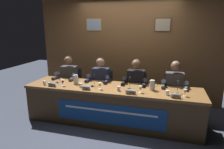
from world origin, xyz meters
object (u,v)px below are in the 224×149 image
object	(u,v)px
microphone_far_right	(178,89)
water_pitcher_right_side	(152,85)
panelist_center_right	(135,84)
chair_far_right	(173,97)
microphone_center_left	(93,82)
water_cup_far_left	(45,83)
panelist_center_left	(100,81)
chair_center_right	(136,93)
water_cup_center_left	(81,85)
panelist_far_left	(68,79)
microphone_center_right	(129,85)
juice_glass_center_right	(140,88)
water_pitcher_left_side	(76,79)
juice_glass_far_right	(185,91)
water_cup_far_right	(167,93)
nameplate_center_left	(86,88)
panelist_far_right	(174,87)
nameplate_center_right	(131,92)
juice_glass_center_left	(100,85)
chair_far_left	(72,87)
conference_table	(110,100)
nameplate_far_right	(176,96)
water_cup_center_right	(119,89)
chair_center_left	(103,90)
juice_glass_far_left	(63,82)
microphone_far_left	(58,79)
nameplate_far_left	(52,84)

from	to	relation	value
microphone_far_right	water_pitcher_right_side	size ratio (longest dim) A/B	1.03
panelist_center_right	chair_far_right	distance (m)	0.86
microphone_center_left	water_cup_far_left	bearing A→B (deg)	-169.24
panelist_center_left	chair_center_right	xyz separation A→B (m)	(0.79, 0.20, -0.28)
water_cup_far_left	panelist_center_left	bearing A→B (deg)	33.58
water_cup_center_left	panelist_center_right	size ratio (longest dim) A/B	0.07
panelist_center_left	microphone_far_right	size ratio (longest dim) A/B	5.71
panelist_far_left	microphone_center_right	xyz separation A→B (m)	(1.53, -0.42, 0.10)
panelist_center_left	juice_glass_center_right	size ratio (longest dim) A/B	9.96
microphone_far_right	water_pitcher_left_side	bearing A→B (deg)	178.72
chair_far_right	juice_glass_far_right	size ratio (longest dim) A/B	7.32
water_pitcher_right_side	water_cup_far_right	bearing A→B (deg)	-37.22
nameplate_center_left	juice_glass_center_right	xyz separation A→B (m)	(1.00, 0.13, 0.05)
chair_center_right	panelist_center_right	world-z (taller)	panelist_center_right
microphone_center_left	panelist_far_right	world-z (taller)	panelist_far_right
nameplate_center_left	chair_far_right	distance (m)	1.87
water_cup_center_left	nameplate_center_right	distance (m)	1.01
juice_glass_center_left	nameplate_center_right	distance (m)	0.63
chair_far_left	juice_glass_center_left	world-z (taller)	chair_far_left
juice_glass_center_left	water_pitcher_right_side	world-z (taller)	water_pitcher_right_side
conference_table	nameplate_far_right	distance (m)	1.24
water_cup_far_left	juice_glass_center_right	size ratio (longest dim) A/B	0.69
microphone_center_left	conference_table	bearing A→B (deg)	-8.58
panelist_far_left	panelist_center_left	size ratio (longest dim) A/B	1.00
juice_glass_center_left	nameplate_far_right	world-z (taller)	juice_glass_center_left
panelist_far_left	water_cup_far_right	world-z (taller)	panelist_far_left
water_cup_center_left	nameplate_far_right	distance (m)	1.77
water_cup_center_right	water_cup_far_right	world-z (taller)	same
water_cup_far_left	chair_far_right	size ratio (longest dim) A/B	0.09
chair_center_left	panelist_center_left	size ratio (longest dim) A/B	0.73
chair_center_left	juice_glass_center_left	bearing A→B (deg)	-75.22
chair_far_right	water_pitcher_right_side	xyz separation A→B (m)	(-0.40, -0.58, 0.40)
juice_glass_far_left	panelist_far_right	size ratio (longest dim) A/B	0.10
water_cup_center_left	panelist_far_left	bearing A→B (deg)	135.48
nameplate_far_right	microphone_center_left	bearing A→B (deg)	171.25
juice_glass_center_right	microphone_far_right	xyz separation A→B (m)	(0.65, 0.13, -0.01)
chair_center_left	water_cup_center_right	size ratio (longest dim) A/B	10.67
conference_table	water_cup_far_right	world-z (taller)	water_cup_far_right
panelist_center_right	chair_far_right	xyz separation A→B (m)	(0.79, 0.20, -0.28)
water_cup_center_right	water_cup_far_right	bearing A→B (deg)	0.15
conference_table	water_cup_center_right	xyz separation A→B (m)	(0.18, -0.08, 0.27)
juice_glass_far_left	nameplate_center_left	world-z (taller)	juice_glass_far_left
chair_far_right	nameplate_center_left	bearing A→B (deg)	-150.48
panelist_far_left	microphone_far_left	xyz separation A→B (m)	(-0.00, -0.42, 0.10)
juice_glass_center_right	juice_glass_far_right	bearing A→B (deg)	1.28
panelist_far_left	water_cup_far_right	xyz separation A→B (m)	(2.24, -0.59, 0.06)
microphone_far_left	panelist_center_left	size ratio (longest dim) A/B	0.18
nameplate_far_left	microphone_far_left	size ratio (longest dim) A/B	0.82
juice_glass_center_left	water_pitcher_left_side	xyz separation A→B (m)	(-0.59, 0.19, 0.01)
water_cup_far_left	microphone_far_left	size ratio (longest dim) A/B	0.39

